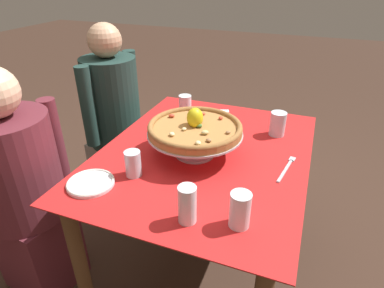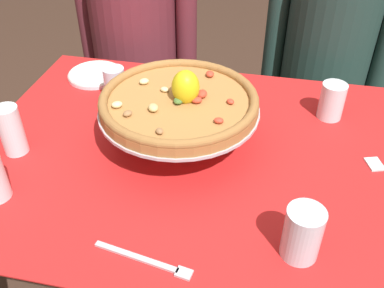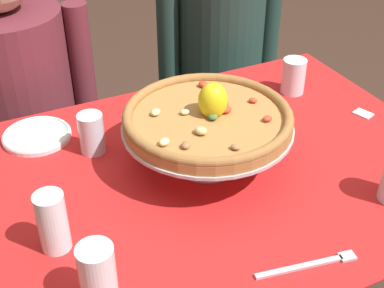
{
  "view_description": "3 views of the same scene",
  "coord_description": "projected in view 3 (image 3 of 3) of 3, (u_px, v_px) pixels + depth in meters",
  "views": [
    {
      "loc": [
        -1.19,
        -0.4,
        1.45
      ],
      "look_at": [
        -0.08,
        0.03,
        0.79
      ],
      "focal_mm": 30.22,
      "sensor_mm": 36.0,
      "label": 1
    },
    {
      "loc": [
        0.19,
        -0.87,
        1.43
      ],
      "look_at": [
        0.01,
        0.0,
        0.74
      ],
      "focal_mm": 40.68,
      "sensor_mm": 36.0,
      "label": 2
    },
    {
      "loc": [
        -0.53,
        -0.91,
        1.5
      ],
      "look_at": [
        -0.08,
        0.02,
        0.79
      ],
      "focal_mm": 49.86,
      "sensor_mm": 36.0,
      "label": 3
    }
  ],
  "objects": [
    {
      "name": "diner_left",
      "position": [
        23.0,
        118.0,
        1.81
      ],
      "size": [
        0.51,
        0.4,
        1.13
      ],
      "color": "maroon",
      "rests_on": "ground"
    },
    {
      "name": "water_glass_front_left",
      "position": [
        98.0,
        277.0,
        0.95
      ],
      "size": [
        0.07,
        0.07,
        0.12
      ],
      "color": "white",
      "rests_on": "dining_table"
    },
    {
      "name": "dinner_fork",
      "position": [
        312.0,
        264.0,
        1.04
      ],
      "size": [
        0.21,
        0.05,
        0.01
      ],
      "color": "#B7B7C1",
      "rests_on": "dining_table"
    },
    {
      "name": "sugar_packet",
      "position": [
        363.0,
        114.0,
        1.51
      ],
      "size": [
        0.05,
        0.06,
        0.0
      ],
      "primitive_type": "cube",
      "rotation": [
        0.0,
        0.0,
        1.9
      ],
      "color": "white",
      "rests_on": "dining_table"
    },
    {
      "name": "diner_right",
      "position": [
        219.0,
        70.0,
        2.08
      ],
      "size": [
        0.48,
        0.36,
        1.17
      ],
      "color": "gray",
      "rests_on": "ground"
    },
    {
      "name": "water_glass_side_left",
      "position": [
        53.0,
        225.0,
        1.05
      ],
      "size": [
        0.06,
        0.06,
        0.13
      ],
      "color": "white",
      "rests_on": "dining_table"
    },
    {
      "name": "pizza_stand",
      "position": [
        207.0,
        134.0,
        1.28
      ],
      "size": [
        0.41,
        0.41,
        0.11
      ],
      "color": "#B7B7C1",
      "rests_on": "dining_table"
    },
    {
      "name": "side_plate",
      "position": [
        37.0,
        135.0,
        1.41
      ],
      "size": [
        0.18,
        0.18,
        0.02
      ],
      "color": "white",
      "rests_on": "dining_table"
    },
    {
      "name": "pizza",
      "position": [
        208.0,
        117.0,
        1.25
      ],
      "size": [
        0.4,
        0.4,
        0.1
      ],
      "color": "#AD753D",
      "rests_on": "pizza_stand"
    },
    {
      "name": "water_glass_back_right",
      "position": [
        293.0,
        78.0,
        1.59
      ],
      "size": [
        0.07,
        0.07,
        0.11
      ],
      "color": "silver",
      "rests_on": "dining_table"
    },
    {
      "name": "dining_table",
      "position": [
        224.0,
        199.0,
        1.37
      ],
      "size": [
        1.14,
        0.9,
        0.71
      ],
      "color": "brown",
      "rests_on": "ground"
    },
    {
      "name": "water_glass_back_left",
      "position": [
        92.0,
        135.0,
        1.34
      ],
      "size": [
        0.06,
        0.06,
        0.11
      ],
      "color": "silver",
      "rests_on": "dining_table"
    }
  ]
}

